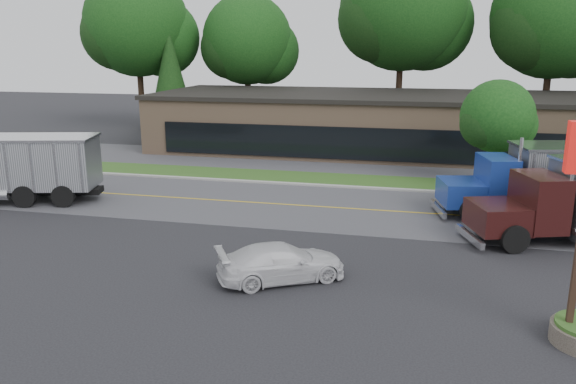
# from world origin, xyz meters

# --- Properties ---
(ground) EXTENTS (140.00, 140.00, 0.00)m
(ground) POSITION_xyz_m (0.00, 0.00, 0.00)
(ground) COLOR #2D2D32
(ground) RESTS_ON ground
(road) EXTENTS (60.00, 8.00, 0.02)m
(road) POSITION_xyz_m (0.00, 9.00, 0.00)
(road) COLOR #59595E
(road) RESTS_ON ground
(center_line) EXTENTS (60.00, 0.12, 0.01)m
(center_line) POSITION_xyz_m (0.00, 9.00, 0.00)
(center_line) COLOR gold
(center_line) RESTS_ON ground
(curb) EXTENTS (60.00, 0.30, 0.12)m
(curb) POSITION_xyz_m (0.00, 13.20, 0.00)
(curb) COLOR #9E9E99
(curb) RESTS_ON ground
(grass_verge) EXTENTS (60.00, 3.40, 0.03)m
(grass_verge) POSITION_xyz_m (0.00, 15.00, 0.00)
(grass_verge) COLOR #34571E
(grass_verge) RESTS_ON ground
(far_parking) EXTENTS (60.00, 7.00, 0.02)m
(far_parking) POSITION_xyz_m (0.00, 20.00, 0.00)
(far_parking) COLOR #59595E
(far_parking) RESTS_ON ground
(strip_mall) EXTENTS (32.00, 12.00, 4.00)m
(strip_mall) POSITION_xyz_m (2.00, 26.00, 2.00)
(strip_mall) COLOR #9F7D61
(strip_mall) RESTS_ON ground
(tree_far_a) EXTENTS (10.23, 9.63, 14.59)m
(tree_far_a) POSITION_xyz_m (-19.84, 32.12, 9.31)
(tree_far_a) COLOR #382619
(tree_far_a) RESTS_ON ground
(tree_far_b) EXTENTS (8.77, 8.25, 12.51)m
(tree_far_b) POSITION_xyz_m (-9.87, 34.11, 7.98)
(tree_far_b) COLOR #382619
(tree_far_b) RESTS_ON ground
(tree_far_c) EXTENTS (11.56, 10.88, 16.50)m
(tree_far_c) POSITION_xyz_m (4.18, 34.14, 10.53)
(tree_far_c) COLOR #382619
(tree_far_c) RESTS_ON ground
(tree_far_d) EXTENTS (10.59, 9.96, 15.10)m
(tree_far_d) POSITION_xyz_m (16.16, 33.13, 9.64)
(tree_far_d) COLOR #382619
(tree_far_d) RESTS_ON ground
(evergreen_left) EXTENTS (4.17, 4.17, 9.49)m
(evergreen_left) POSITION_xyz_m (-16.00, 30.00, 5.21)
(evergreen_left) COLOR #382619
(evergreen_left) RESTS_ON ground
(tree_verge) EXTENTS (4.23, 3.98, 6.04)m
(tree_verge) POSITION_xyz_m (10.06, 15.05, 3.84)
(tree_verge) COLOR #382619
(tree_verge) RESTS_ON ground
(dump_truck_red) EXTENTS (9.39, 4.65, 3.36)m
(dump_truck_red) POSITION_xyz_m (-13.90, 6.57, 1.81)
(dump_truck_red) COLOR black
(dump_truck_red) RESTS_ON ground
(dump_truck_blue) EXTENTS (8.56, 4.17, 3.36)m
(dump_truck_blue) POSITION_xyz_m (11.56, 9.87, 1.81)
(dump_truck_blue) COLOR black
(dump_truck_blue) RESTS_ON ground
(rally_car) EXTENTS (4.67, 3.72, 1.27)m
(rally_car) POSITION_xyz_m (1.51, -0.18, 0.63)
(rally_car) COLOR silver
(rally_car) RESTS_ON ground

